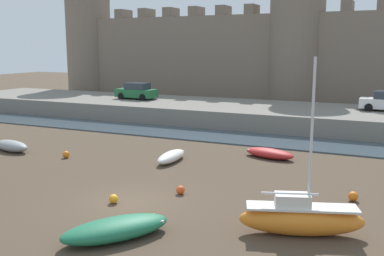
{
  "coord_description": "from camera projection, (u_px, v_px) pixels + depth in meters",
  "views": [
    {
      "loc": [
        10.15,
        -15.74,
        6.64
      ],
      "look_at": [
        0.59,
        5.18,
        2.5
      ],
      "focal_mm": 42.0,
      "sensor_mm": 36.0,
      "label": 1
    }
  ],
  "objects": [
    {
      "name": "ground_plane",
      "position": [
        130.0,
        203.0,
        19.41
      ],
      "size": [
        160.0,
        160.0,
        0.0
      ],
      "primitive_type": "plane",
      "color": "#4C3D2D"
    },
    {
      "name": "water_channel",
      "position": [
        241.0,
        138.0,
        33.01
      ],
      "size": [
        80.0,
        4.5,
        0.1
      ],
      "primitive_type": "cube",
      "color": "#3D4C56",
      "rests_on": "ground"
    },
    {
      "name": "quay_road",
      "position": [
        267.0,
        115.0,
        39.37
      ],
      "size": [
        66.6,
        10.0,
        1.54
      ],
      "primitive_type": "cube",
      "color": "slate",
      "rests_on": "ground"
    },
    {
      "name": "castle",
      "position": [
        296.0,
        51.0,
        48.24
      ],
      "size": [
        61.07,
        6.47,
        17.4
      ],
      "color": "#7A6B5B",
      "rests_on": "ground"
    },
    {
      "name": "sailboat_midflat_right",
      "position": [
        301.0,
        218.0,
        16.01
      ],
      "size": [
        4.54,
        2.45,
        6.34
      ],
      "color": "orange",
      "rests_on": "ground"
    },
    {
      "name": "rowboat_near_channel_left",
      "position": [
        171.0,
        156.0,
        26.38
      ],
      "size": [
        1.07,
        3.08,
        0.61
      ],
      "color": "silver",
      "rests_on": "ground"
    },
    {
      "name": "rowboat_midflat_centre",
      "position": [
        269.0,
        153.0,
        27.27
      ],
      "size": [
        3.37,
        1.96,
        0.58
      ],
      "color": "red",
      "rests_on": "ground"
    },
    {
      "name": "rowboat_foreground_right",
      "position": [
        11.0,
        146.0,
        29.01
      ],
      "size": [
        3.21,
        1.7,
        0.72
      ],
      "color": "gray",
      "rests_on": "ground"
    },
    {
      "name": "rowboat_near_channel_right",
      "position": [
        116.0,
        228.0,
        15.74
      ],
      "size": [
        3.56,
        4.1,
        0.73
      ],
      "color": "#1E6B47",
      "rests_on": "ground"
    },
    {
      "name": "mooring_buoy_near_channel",
      "position": [
        66.0,
        154.0,
        27.3
      ],
      "size": [
        0.43,
        0.43,
        0.43
      ],
      "primitive_type": "sphere",
      "color": "orange",
      "rests_on": "ground"
    },
    {
      "name": "mooring_buoy_near_shore",
      "position": [
        180.0,
        190.0,
        20.55
      ],
      "size": [
        0.4,
        0.4,
        0.4
      ],
      "primitive_type": "sphere",
      "color": "#E04C1E",
      "rests_on": "ground"
    },
    {
      "name": "mooring_buoy_off_centre",
      "position": [
        114.0,
        199.0,
        19.34
      ],
      "size": [
        0.4,
        0.4,
        0.4
      ],
      "primitive_type": "sphere",
      "color": "orange",
      "rests_on": "ground"
    },
    {
      "name": "mooring_buoy_mid_mud",
      "position": [
        353.0,
        196.0,
        19.63
      ],
      "size": [
        0.43,
        0.43,
        0.43
      ],
      "primitive_type": "sphere",
      "color": "orange",
      "rests_on": "ground"
    },
    {
      "name": "car_quay_centre_east",
      "position": [
        137.0,
        91.0,
        44.76
      ],
      "size": [
        4.16,
        1.99,
        1.62
      ],
      "color": "#1E6638",
      "rests_on": "quay_road"
    }
  ]
}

